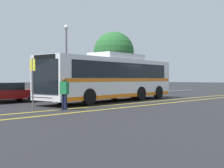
{
  "coord_description": "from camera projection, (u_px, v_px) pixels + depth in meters",
  "views": [
    {
      "loc": [
        -16.39,
        -14.75,
        1.56
      ],
      "look_at": [
        -0.64,
        0.15,
        1.2
      ],
      "focal_mm": 50.0,
      "sensor_mm": 36.0,
      "label": 1
    }
  ],
  "objects": [
    {
      "name": "pedestrian_0",
      "position": [
        64.0,
        91.0,
        15.56
      ],
      "size": [
        0.3,
        0.46,
        1.64
      ],
      "rotation": [
        0.0,
        0.0,
        1.78
      ],
      "color": "#191E38",
      "rests_on": "ground_plane"
    },
    {
      "name": "street_lamp",
      "position": [
        66.0,
        49.0,
        26.65
      ],
      "size": [
        0.42,
        0.42,
        6.18
      ],
      "color": "#59595E",
      "rests_on": "ground_plane"
    },
    {
      "name": "transit_bus",
      "position": [
        112.0,
        77.0,
        21.7
      ],
      "size": [
        12.29,
        3.51,
        3.33
      ],
      "rotation": [
        0.0,
        0.0,
        1.65
      ],
      "color": "white",
      "rests_on": "ground_plane"
    },
    {
      "name": "parked_car_1",
      "position": [
        6.0,
        92.0,
        20.16
      ],
      "size": [
        4.6,
        2.02,
        1.31
      ],
      "rotation": [
        0.0,
        0.0,
        -1.53
      ],
      "color": "maroon",
      "rests_on": "ground_plane"
    },
    {
      "name": "tree_1",
      "position": [
        114.0,
        52.0,
        35.4
      ],
      "size": [
        4.58,
        4.58,
        6.91
      ],
      "color": "#513823",
      "rests_on": "ground_plane"
    },
    {
      "name": "bus_stop_sign",
      "position": [
        33.0,
        78.0,
        14.96
      ],
      "size": [
        0.07,
        0.4,
        2.55
      ],
      "rotation": [
        0.0,
        0.0,
        1.65
      ],
      "color": "#59595E",
      "rests_on": "ground_plane"
    },
    {
      "name": "lane_strip_1",
      "position": [
        157.0,
        104.0,
        19.11
      ],
      "size": [
        31.83,
        0.2,
        0.01
      ],
      "primitive_type": "cube",
      "rotation": [
        0.0,
        0.0,
        1.57
      ],
      "color": "gold",
      "rests_on": "ground_plane"
    },
    {
      "name": "lane_strip_0",
      "position": [
        137.0,
        103.0,
        20.2
      ],
      "size": [
        31.83,
        0.2,
        0.01
      ],
      "primitive_type": "cube",
      "rotation": [
        0.0,
        0.0,
        1.57
      ],
      "color": "gold",
      "rests_on": "ground_plane"
    },
    {
      "name": "ground_plane",
      "position": [
        120.0,
        101.0,
        22.07
      ],
      "size": [
        220.0,
        220.0,
        0.0
      ],
      "primitive_type": "plane",
      "color": "#262628"
    },
    {
      "name": "curb_strip",
      "position": [
        67.0,
        97.0,
        25.11
      ],
      "size": [
        39.83,
        0.36,
        0.15
      ],
      "primitive_type": "cube",
      "color": "#99999E",
      "rests_on": "ground_plane"
    },
    {
      "name": "parked_car_2",
      "position": [
        85.0,
        90.0,
        24.98
      ],
      "size": [
        4.26,
        1.86,
        1.37
      ],
      "rotation": [
        0.0,
        0.0,
        1.56
      ],
      "color": "olive",
      "rests_on": "ground_plane"
    }
  ]
}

